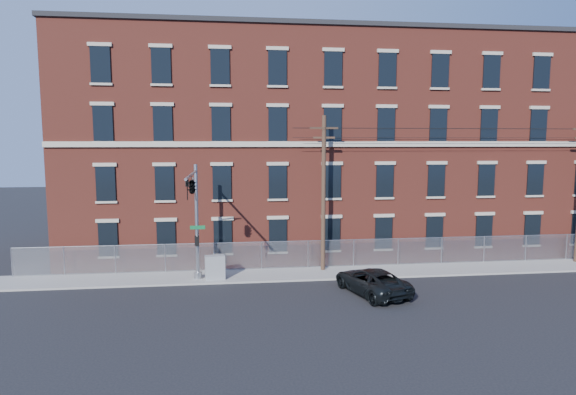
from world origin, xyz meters
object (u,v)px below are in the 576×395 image
(utility_pole_near, at_px, (324,191))
(pickup_truck, at_px, (372,281))
(traffic_signal_mast, at_px, (193,198))
(utility_cabinet, at_px, (215,267))

(utility_pole_near, height_order, pickup_truck, utility_pole_near)
(traffic_signal_mast, relative_size, utility_pole_near, 0.70)
(utility_pole_near, distance_m, pickup_truck, 6.95)
(traffic_signal_mast, relative_size, pickup_truck, 1.36)
(utility_pole_near, xyz_separation_m, pickup_truck, (1.82, -4.86, -4.62))
(pickup_truck, bearing_deg, utility_cabinet, -38.40)
(pickup_truck, relative_size, utility_cabinet, 3.50)
(traffic_signal_mast, height_order, utility_pole_near, utility_pole_near)
(pickup_truck, xyz_separation_m, utility_cabinet, (-8.77, 3.46, 0.14))
(utility_pole_near, relative_size, utility_cabinet, 6.80)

